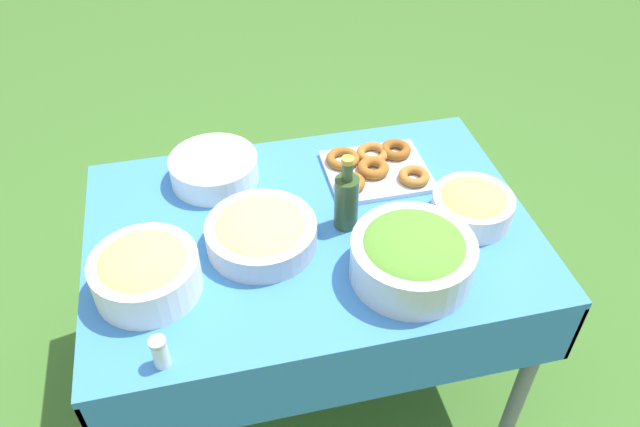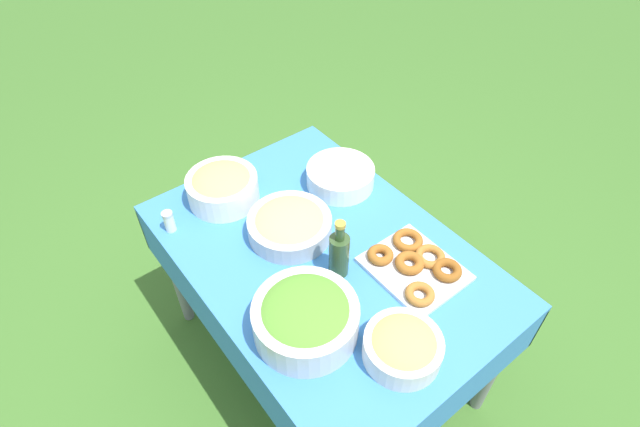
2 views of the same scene
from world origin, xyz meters
The scene contains 10 objects.
ground_plane centered at (0.00, 0.00, 0.00)m, with size 14.00×14.00×0.00m, color #3D6B28.
picnic_table centered at (0.00, 0.00, 0.65)m, with size 1.29×0.89×0.75m.
salad_bowl centered at (-0.22, 0.24, 0.82)m, with size 0.33×0.33×0.14m.
pasta_bowl centered at (0.15, 0.04, 0.80)m, with size 0.31×0.31×0.10m.
donut_platter centered at (-0.26, -0.20, 0.77)m, with size 0.34×0.28×0.05m.
plate_stack centered at (0.25, -0.28, 0.79)m, with size 0.28×0.28×0.08m.
olive_oil_bottle centered at (-0.10, 0.01, 0.85)m, with size 0.07×0.07×0.24m.
bread_bowl centered at (0.46, 0.14, 0.82)m, with size 0.28×0.28×0.13m.
fruit_bowl centered at (-0.47, 0.07, 0.80)m, with size 0.24×0.24×0.10m.
salt_shaker centered at (0.44, 0.38, 0.80)m, with size 0.04×0.04×0.09m.
Camera 2 is at (-0.92, 0.73, 2.12)m, focal length 28.00 mm.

